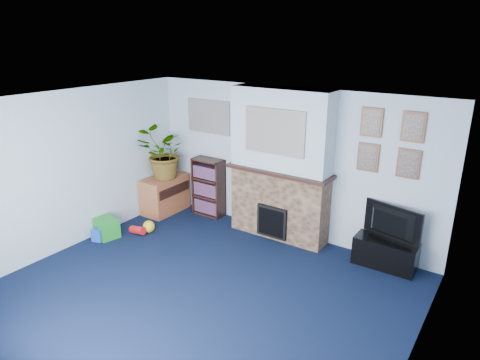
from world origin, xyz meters
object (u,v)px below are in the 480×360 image
Objects in this scene: bookshelf at (209,188)px; sideboard at (165,193)px; television at (389,224)px; tv_stand at (385,252)px.

bookshelf is 1.23× the size of sideboard.
television is 4.00m from sideboard.
tv_stand is 0.43m from television.
tv_stand is 3.99m from sideboard.
bookshelf is at bearing 178.64° from tv_stand.
television is 1.00× the size of sideboard.
sideboard is at bearing 18.90° from television.
television reaches higher than sideboard.
tv_stand is 1.01× the size of sideboard.
sideboard is (-0.76, -0.36, -0.15)m from bookshelf.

